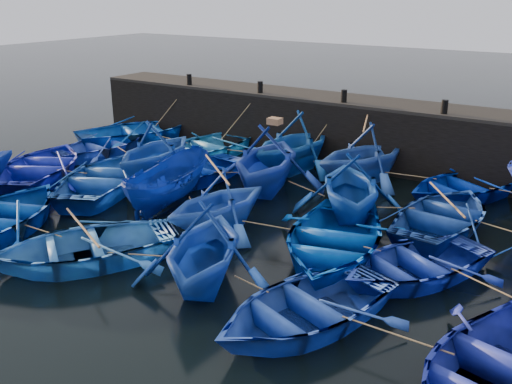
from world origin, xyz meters
The scene contains 32 objects.
ground centered at (0.00, 0.00, 0.00)m, with size 120.00×120.00×0.00m, color black.
quay_wall centered at (0.00, 10.50, 1.25)m, with size 26.00×2.50×2.50m, color black.
quay_top centered at (0.00, 10.50, 2.56)m, with size 26.00×2.50×0.12m, color black.
bollard_0 centered at (-8.00, 9.60, 2.87)m, with size 0.24×0.24×0.50m, color black.
bollard_1 centered at (-4.00, 9.60, 2.87)m, with size 0.24×0.24×0.50m, color black.
bollard_2 centered at (0.00, 9.60, 2.87)m, with size 0.24×0.24×0.50m, color black.
bollard_3 centered at (4.00, 9.60, 2.87)m, with size 0.24×0.24×0.50m, color black.
boat_0 centered at (-9.61, 7.59, 0.58)m, with size 4.00×5.59×1.16m, color #09409C.
boat_1 centered at (-5.33, 7.22, 0.54)m, with size 3.72×5.20×1.08m, color blue.
boat_2 centered at (-1.21, 7.76, 1.21)m, with size 3.95×4.59×2.41m, color #0F488F.
boat_3 centered at (1.66, 7.98, 1.13)m, with size 3.71×4.31×2.27m, color #224A9B.
boat_4 centered at (5.27, 8.22, 0.48)m, with size 3.30×4.62×0.96m, color #00239C.
boat_6 centered at (-9.26, 5.11, 0.46)m, with size 3.15×4.41×0.91m, color #2541AB.
boat_7 centered at (-5.09, 4.04, 1.16)m, with size 3.79×4.40×2.31m, color #17449B.
boat_8 centered at (-3.62, 4.50, 0.46)m, with size 3.14×4.39×0.91m, color #042BAB.
boat_9 centered at (-0.79, 5.12, 1.26)m, with size 4.12×4.78×2.51m, color #18369B.
boat_10 centered at (2.76, 4.44, 1.11)m, with size 3.63×4.21×2.22m, color #0E42A2.
boat_11 centered at (5.57, 5.01, 0.51)m, with size 3.51×4.91×1.02m, color navy.
boat_13 centered at (-8.68, 1.52, 0.56)m, with size 3.88×5.43×1.13m, color #131F9B.
boat_14 centered at (-5.62, 1.84, 0.56)m, with size 3.85×5.38×1.12m, color #17479A.
boat_15 centered at (-2.69, 1.97, 0.83)m, with size 1.61×4.27×1.65m, color navy.
boat_16 centered at (-0.08, 1.24, 0.98)m, with size 3.20×3.71×1.95m, color blue.
boat_17 centered at (3.57, 1.54, 0.56)m, with size 3.83×5.36×1.11m, color #003CA2.
boat_18 centered at (5.83, 1.55, 0.45)m, with size 3.12×4.37×0.91m, color #1A34A6.
boat_21 centered at (-5.39, -2.44, 0.55)m, with size 3.82×5.34×1.11m, color #023590.
boat_22 centered at (-1.77, -2.39, 0.51)m, with size 3.55×4.96×1.03m, color blue.
boat_23 centered at (1.67, -1.62, 1.07)m, with size 3.51×4.07×2.14m, color #143EA7.
boat_24 centered at (4.55, -1.84, 0.48)m, with size 3.30×4.62×0.96m, color #1F44B6.
boat_25 centered at (8.64, -1.89, 0.57)m, with size 3.95×5.52×1.15m, color navy.
wooden_crate centered at (-0.49, 5.12, 2.62)m, with size 0.45×0.38×0.22m, color #91633F.
mooring_ropes centered at (-0.29, 4.95, 0.86)m, with size 18.35×11.98×2.10m.
loose_oars centered at (1.35, 2.96, 1.60)m, with size 9.60×12.45×1.31m.
Camera 1 is at (9.57, -11.33, 6.92)m, focal length 40.00 mm.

